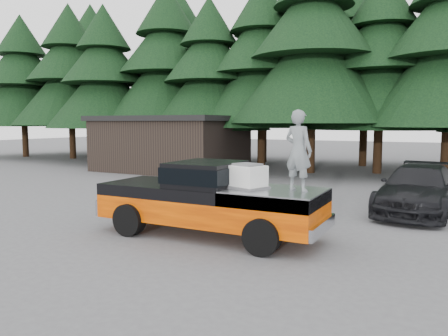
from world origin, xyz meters
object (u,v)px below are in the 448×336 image
at_px(pickup_truck, 210,210).
at_px(parked_car, 419,189).
at_px(utility_building, 171,143).
at_px(air_compressor, 247,177).
at_px(man_on_bed, 298,151).

xyz_separation_m(pickup_truck, parked_car, (4.60, 5.67, 0.10)).
xyz_separation_m(parked_car, utility_building, (-14.32, 6.91, 0.90)).
relative_size(parked_car, utility_building, 0.63).
bearing_deg(air_compressor, man_on_bed, 28.88).
bearing_deg(parked_car, man_on_bed, -106.89).
bearing_deg(pickup_truck, air_compressor, -6.25).
bearing_deg(air_compressor, pickup_truck, -166.72).
xyz_separation_m(air_compressor, man_on_bed, (1.20, 0.20, 0.67)).
distance_m(pickup_truck, air_compressor, 1.46).
bearing_deg(parked_car, utility_building, 159.55).
height_order(pickup_truck, air_compressor, air_compressor).
xyz_separation_m(man_on_bed, parked_car, (2.28, 5.60, -1.51)).
bearing_deg(utility_building, pickup_truck, -52.29).
bearing_deg(parked_car, pickup_truck, -123.72).
distance_m(pickup_truck, utility_building, 15.93).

